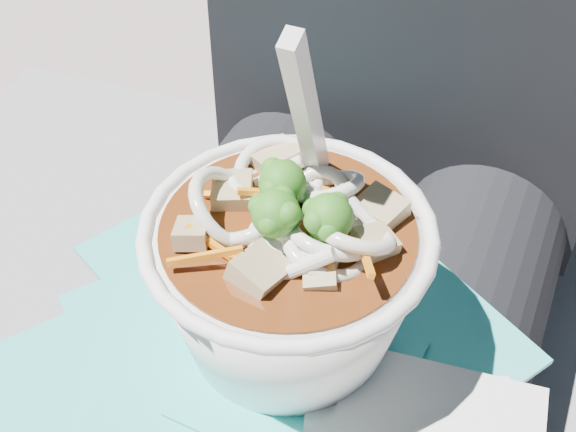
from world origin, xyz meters
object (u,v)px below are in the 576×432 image
at_px(lap, 285,397).
at_px(plastic_bag, 261,351).
at_px(person_body, 331,291).
at_px(udon_bowl, 289,269).

xyz_separation_m(lap, plastic_bag, (-0.01, -0.02, 0.08)).
bearing_deg(lap, plastic_bag, -110.14).
height_order(person_body, plastic_bag, person_body).
height_order(person_body, udon_bowl, person_body).
distance_m(lap, udon_bowl, 0.15).
height_order(lap, plastic_bag, plastic_bag).
xyz_separation_m(person_body, plastic_bag, (-0.01, -0.11, 0.06)).
bearing_deg(plastic_bag, udon_bowl, 48.22).
xyz_separation_m(lap, udon_bowl, (0.01, -0.01, 0.15)).
bearing_deg(plastic_bag, lap, 69.86).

